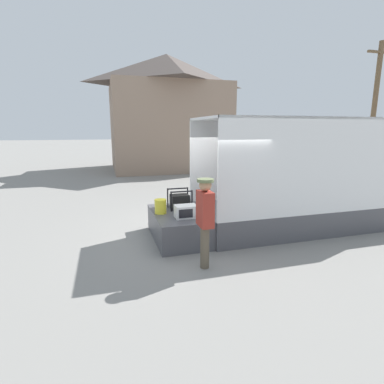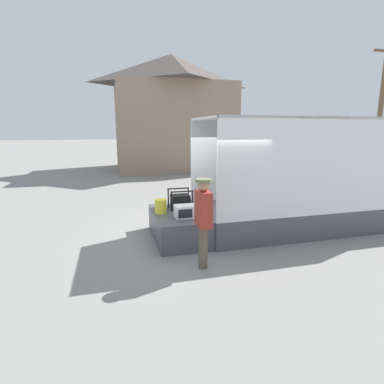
# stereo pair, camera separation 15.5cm
# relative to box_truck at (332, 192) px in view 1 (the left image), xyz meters

# --- Properties ---
(ground_plane) EXTENTS (160.00, 160.00, 0.00)m
(ground_plane) POSITION_rel_box_truck_xyz_m (-4.00, -0.00, -0.93)
(ground_plane) COLOR gray
(box_truck) EXTENTS (6.67, 2.21, 3.01)m
(box_truck) POSITION_rel_box_truck_xyz_m (0.00, 0.00, 0.00)
(box_truck) COLOR #B2B2B7
(box_truck) RESTS_ON ground
(tailgate_deck) EXTENTS (1.24, 2.10, 0.68)m
(tailgate_deck) POSITION_rel_box_truck_xyz_m (-4.61, -0.00, -0.59)
(tailgate_deck) COLOR #4C4C51
(tailgate_deck) RESTS_ON ground
(microwave) EXTENTS (0.52, 0.37, 0.30)m
(microwave) POSITION_rel_box_truck_xyz_m (-4.54, -0.46, -0.11)
(microwave) COLOR white
(microwave) RESTS_ON tailgate_deck
(portable_generator) EXTENTS (0.58, 0.46, 0.52)m
(portable_generator) POSITION_rel_box_truck_xyz_m (-4.47, 0.36, -0.06)
(portable_generator) COLOR black
(portable_generator) RESTS_ON tailgate_deck
(orange_bucket) EXTENTS (0.29, 0.29, 0.35)m
(orange_bucket) POSITION_rel_box_truck_xyz_m (-5.05, 0.07, -0.08)
(orange_bucket) COLOR yellow
(orange_bucket) RESTS_ON tailgate_deck
(worker_person) EXTENTS (0.32, 0.44, 1.80)m
(worker_person) POSITION_rel_box_truck_xyz_m (-4.51, -1.75, 0.19)
(worker_person) COLOR brown
(worker_person) RESTS_ON ground
(house_backdrop) EXTENTS (7.85, 6.55, 7.61)m
(house_backdrop) POSITION_rel_box_truck_xyz_m (-1.97, 13.80, 2.95)
(house_backdrop) COLOR gray
(house_backdrop) RESTS_ON ground
(utility_pole) EXTENTS (1.80, 0.28, 7.57)m
(utility_pole) POSITION_rel_box_truck_xyz_m (8.97, 7.32, 3.01)
(utility_pole) COLOR brown
(utility_pole) RESTS_ON ground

